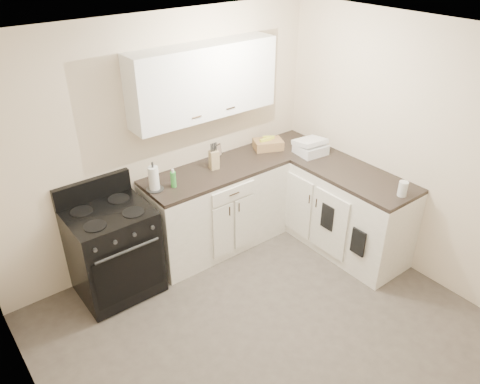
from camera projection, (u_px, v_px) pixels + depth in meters
floor at (278, 342)px, 4.06m from camera, size 3.60×3.60×0.00m
ceiling at (294, 50)px, 2.81m from camera, size 3.60×3.60×0.00m
wall_back at (162, 143)px, 4.67m from camera, size 3.60×0.00×3.60m
wall_right at (426, 157)px, 4.39m from camera, size 0.00×3.60×3.60m
wall_left at (34, 338)px, 2.48m from camera, size 0.00×3.60×3.60m
base_cabinets_back at (217, 210)px, 5.09m from camera, size 1.55×0.60×0.90m
base_cabinets_right at (329, 203)px, 5.21m from camera, size 0.60×1.90×0.90m
countertop_back at (215, 172)px, 4.85m from camera, size 1.55×0.60×0.04m
countertop_right at (333, 165)px, 4.98m from camera, size 0.60×1.90×0.04m
upper_cabinets at (204, 81)px, 4.49m from camera, size 1.55×0.30×0.70m
stove at (114, 252)px, 4.42m from camera, size 0.74×0.63×0.89m
knife_block at (214, 160)px, 4.82m from camera, size 0.10×0.10×0.20m
paper_towel at (154, 179)px, 4.43m from camera, size 0.13×0.13×0.24m
soap_bottle at (173, 179)px, 4.49m from camera, size 0.07×0.07×0.16m
picture_frame at (218, 151)px, 5.10m from camera, size 0.11×0.07×0.13m
wicker_basket at (268, 144)px, 5.27m from camera, size 0.37×0.32×0.10m
countertop_grill at (311, 149)px, 5.16m from camera, size 0.33×0.31×0.11m
glass_jar at (403, 189)px, 4.35m from camera, size 0.10×0.10×0.14m
oven_mitt_near at (358, 242)px, 4.57m from camera, size 0.02×0.16×0.28m
oven_mitt_far at (328, 217)px, 4.82m from camera, size 0.02×0.16×0.28m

